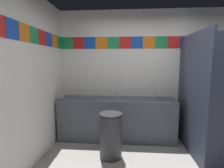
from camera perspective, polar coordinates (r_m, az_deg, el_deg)
wall_back at (r=3.75m, az=11.80°, el=3.35°), size 3.70×0.09×2.64m
wall_side at (r=2.49m, az=-30.05°, el=0.45°), size 0.09×3.25×2.64m
vanity_counter at (r=3.58m, az=1.56°, el=-11.25°), size 2.31×0.55×0.84m
faucet_left at (r=3.67m, az=-10.45°, el=-3.51°), size 0.04×0.10×0.14m
faucet_center at (r=3.55m, az=1.66°, el=-3.75°), size 0.04×0.10×0.14m
faucet_right at (r=3.60m, az=14.01°, el=-3.82°), size 0.04×0.10×0.14m
soap_dispenser at (r=3.53m, az=-16.29°, el=-3.70°), size 0.09×0.09×0.16m
stall_divider at (r=3.10m, az=29.44°, el=-3.85°), size 0.92×1.33×2.06m
toilet at (r=3.83m, az=31.87°, el=-13.19°), size 0.39×0.49×0.74m
trash_bin at (r=2.96m, az=-0.44°, el=-16.68°), size 0.38×0.38×0.75m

